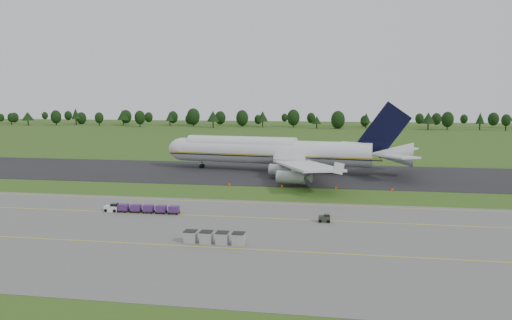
% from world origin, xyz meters
% --- Properties ---
extents(ground, '(600.00, 600.00, 0.00)m').
position_xyz_m(ground, '(0.00, 0.00, 0.00)').
color(ground, '#305018').
rests_on(ground, ground).
extents(apron, '(300.00, 52.00, 0.06)m').
position_xyz_m(apron, '(0.00, -34.00, 0.03)').
color(apron, '#61615C').
rests_on(apron, ground).
extents(taxiway, '(300.00, 40.00, 0.08)m').
position_xyz_m(taxiway, '(0.00, 28.00, 0.04)').
color(taxiway, black).
rests_on(taxiway, ground).
extents(apron_markings, '(300.00, 30.20, 0.01)m').
position_xyz_m(apron_markings, '(0.00, -26.98, 0.06)').
color(apron_markings, yellow).
rests_on(apron_markings, apron).
extents(tree_line, '(524.86, 23.86, 11.99)m').
position_xyz_m(tree_line, '(-6.23, 220.42, 6.27)').
color(tree_line, black).
rests_on(tree_line, ground).
extents(aircraft, '(71.32, 68.80, 19.96)m').
position_xyz_m(aircraft, '(6.81, 32.14, 5.70)').
color(aircraft, silver).
rests_on(aircraft, ground).
extents(baggage_train, '(14.33, 1.52, 1.46)m').
position_xyz_m(baggage_train, '(-12.03, -21.69, 0.85)').
color(baggage_train, white).
rests_on(baggage_train, apron).
extents(utility_cart, '(1.98, 1.38, 1.08)m').
position_xyz_m(utility_cart, '(21.61, -23.10, 0.59)').
color(utility_cart, '#2B3022').
rests_on(utility_cart, apron).
extents(uld_row, '(8.99, 1.79, 1.77)m').
position_xyz_m(uld_row, '(6.09, -38.17, 0.95)').
color(uld_row, '#9A9A9A').
rests_on(uld_row, apron).
extents(edge_markers, '(38.25, 0.30, 0.60)m').
position_xyz_m(edge_markers, '(17.15, 7.50, 0.27)').
color(edge_markers, '#FF4508').
rests_on(edge_markers, ground).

